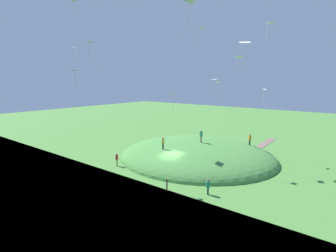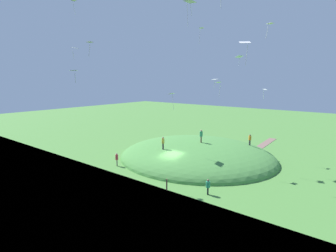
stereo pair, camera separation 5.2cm
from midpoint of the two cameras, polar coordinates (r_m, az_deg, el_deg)
ground_plane at (r=34.62m, az=0.64°, el=-9.21°), size 160.00×160.00×0.00m
grass_hill at (r=40.08m, az=6.01°, el=-6.61°), size 21.35×22.99×4.99m
dirt_path at (r=48.82m, az=19.03°, el=-4.10°), size 15.61×2.23×0.04m
person_near_shore at (r=38.27m, az=6.99°, el=-1.78°), size 0.59×0.59×1.84m
person_on_hilltop at (r=35.80m, az=-1.10°, el=-3.31°), size 0.47×0.47×1.70m
person_with_child at (r=36.29m, az=-10.83°, el=-6.61°), size 0.49×0.49×1.77m
person_watching_kites at (r=41.04m, az=16.90°, el=-2.53°), size 0.54×0.54×1.64m
person_walking_path at (r=27.47m, az=8.42°, el=-12.28°), size 0.60×0.60×1.59m
kite_0 at (r=38.48m, az=6.99°, el=19.65°), size 0.94×0.80×2.10m
kite_1 at (r=32.10m, az=-19.36°, el=10.98°), size 1.27×1.30×1.41m
kite_3 at (r=34.06m, az=0.77°, el=6.65°), size 0.96×0.72×2.14m
kite_4 at (r=35.49m, az=-19.29°, el=15.22°), size 0.82×0.64×1.41m
kite_5 at (r=42.64m, az=9.85°, el=9.63°), size 1.01×1.16×1.49m
kite_6 at (r=26.44m, az=15.99°, el=16.39°), size 1.10×1.18×2.20m
kite_7 at (r=34.05m, az=10.65°, el=8.72°), size 0.73×0.66×1.94m
kite_8 at (r=35.62m, az=4.41°, el=25.11°), size 1.26×1.19×2.07m
kite_9 at (r=29.68m, az=-16.29°, el=16.47°), size 0.52×0.75×1.48m
kite_10 at (r=37.41m, az=-19.37°, el=23.58°), size 0.75×0.66×1.66m
kite_11 at (r=36.98m, az=14.79°, el=13.96°), size 1.15×0.94×1.39m
kite_12 at (r=34.22m, az=20.73°, el=19.46°), size 0.92×0.98×1.65m
kite_13 at (r=40.40m, az=19.73°, el=7.11°), size 0.72×0.59×1.55m
kite_14 at (r=27.23m, az=4.58°, el=24.60°), size 1.16×0.82×2.24m
mooring_post at (r=28.26m, az=-0.30°, el=-12.33°), size 0.14×0.14×1.23m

